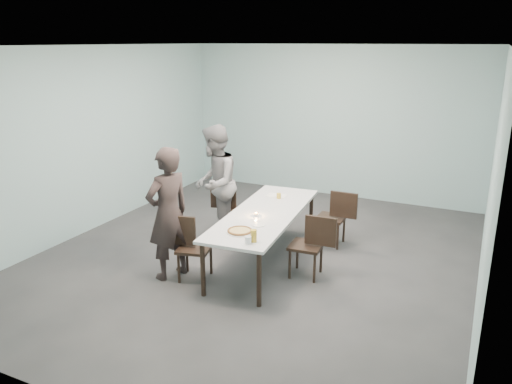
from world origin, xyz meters
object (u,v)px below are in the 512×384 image
at_px(chair_far_right, 336,214).
at_px(chair_far_left, 230,207).
at_px(chair_near_right, 312,242).
at_px(beer_glass, 254,236).
at_px(diner_near, 168,214).
at_px(pizza, 240,231).
at_px(water_tumbler, 248,240).
at_px(side_plate, 258,225).
at_px(tealight, 256,215).
at_px(chair_near_left, 189,243).
at_px(diner_far, 215,183).
at_px(amber_tumbler, 279,196).
at_px(table, 264,216).

bearing_deg(chair_far_right, chair_far_left, 12.69).
distance_m(chair_near_right, beer_glass, 1.03).
distance_m(diner_near, pizza, 1.00).
relative_size(chair_far_left, water_tumbler, 9.67).
bearing_deg(chair_far_left, chair_near_right, -40.21).
relative_size(pizza, beer_glass, 2.27).
bearing_deg(side_plate, tealight, 120.45).
bearing_deg(water_tumbler, pizza, 132.20).
relative_size(chair_near_right, side_plate, 4.83).
bearing_deg(beer_glass, pizza, 145.59).
distance_m(chair_near_left, pizza, 0.78).
bearing_deg(diner_far, chair_near_right, 52.28).
xyz_separation_m(chair_far_left, pizza, (0.95, -1.49, 0.27)).
distance_m(chair_far_right, tealight, 1.48).
relative_size(chair_near_left, chair_far_right, 1.00).
bearing_deg(chair_near_right, diner_near, 21.44).
relative_size(chair_near_right, diner_far, 0.47).
height_order(beer_glass, amber_tumbler, beer_glass).
relative_size(diner_far, tealight, 32.71).
bearing_deg(beer_glass, tealight, 113.77).
relative_size(chair_far_left, chair_far_right, 1.00).
xyz_separation_m(chair_far_right, diner_near, (-1.69, -2.00, 0.39)).
relative_size(chair_near_right, chair_far_right, 1.00).
relative_size(diner_near, water_tumbler, 19.83).
bearing_deg(amber_tumbler, chair_near_right, -45.02).
height_order(beer_glass, water_tumbler, beer_glass).
bearing_deg(pizza, beer_glass, -34.41).
distance_m(chair_far_left, chair_near_right, 1.87).
distance_m(chair_far_left, beer_glass, 2.12).
height_order(chair_near_left, diner_far, diner_far).
height_order(water_tumbler, tealight, water_tumbler).
distance_m(table, chair_far_left, 1.14).
distance_m(beer_glass, water_tumbler, 0.09).
distance_m(table, water_tumbler, 1.15).
bearing_deg(tealight, water_tumbler, -70.13).
bearing_deg(chair_near_right, chair_far_left, -29.79).
bearing_deg(water_tumbler, table, 104.75).
distance_m(chair_near_right, side_plate, 0.76).
relative_size(diner_far, amber_tumbler, 22.90).
height_order(chair_near_right, tealight, chair_near_right).
height_order(chair_far_right, tealight, chair_far_right).
height_order(chair_far_left, amber_tumbler, chair_far_left).
height_order(chair_far_left, diner_far, diner_far).
height_order(chair_far_left, diner_near, diner_near).
distance_m(tealight, amber_tumbler, 0.87).
distance_m(chair_far_left, diner_far, 0.48).
relative_size(beer_glass, water_tumbler, 1.67).
bearing_deg(water_tumbler, diner_near, 173.38).
distance_m(chair_near_right, tealight, 0.86).
relative_size(chair_near_right, water_tumbler, 9.67).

